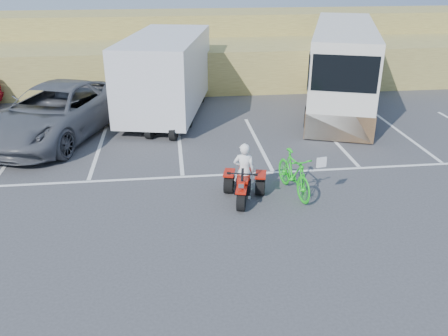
{
  "coord_description": "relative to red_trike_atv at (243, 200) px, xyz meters",
  "views": [
    {
      "loc": [
        -0.28,
        -10.2,
        5.87
      ],
      "look_at": [
        1.01,
        0.67,
        1.0
      ],
      "focal_mm": 38.0,
      "sensor_mm": 36.0,
      "label": 1
    }
  ],
  "objects": [
    {
      "name": "rider",
      "position": [
        0.04,
        0.15,
        0.78
      ],
      "size": [
        0.64,
        0.5,
        1.55
      ],
      "primitive_type": "imported",
      "rotation": [
        0.0,
        0.0,
        2.89
      ],
      "color": "white",
      "rests_on": "ground"
    },
    {
      "name": "grass_embankment",
      "position": [
        -1.53,
        14.73,
        1.42
      ],
      "size": [
        40.0,
        8.5,
        3.1
      ],
      "color": "olive",
      "rests_on": "ground"
    },
    {
      "name": "red_trike_atv",
      "position": [
        0.0,
        0.0,
        0.0
      ],
      "size": [
        1.46,
        1.74,
        0.98
      ],
      "primitive_type": null,
      "rotation": [
        0.0,
        0.0,
        -0.25
      ],
      "color": "#B1160A",
      "rests_on": "ground"
    },
    {
      "name": "rv_motorhome",
      "position": [
        5.44,
        8.2,
        1.45
      ],
      "size": [
        5.28,
        9.52,
        3.33
      ],
      "rotation": [
        0.0,
        0.0,
        -0.34
      ],
      "color": "silver",
      "rests_on": "ground"
    },
    {
      "name": "quad_atv_blue",
      "position": [
        -3.06,
        6.66,
        0.0
      ],
      "size": [
        1.7,
        1.97,
        1.08
      ],
      "primitive_type": null,
      "rotation": [
        0.0,
        0.0,
        0.32
      ],
      "color": "navy",
      "rests_on": "ground"
    },
    {
      "name": "parking_stripes",
      "position": [
        -0.67,
        3.32,
        0.0
      ],
      "size": [
        28.0,
        5.16,
        0.01
      ],
      "color": "white",
      "rests_on": "ground"
    },
    {
      "name": "cargo_trailer",
      "position": [
        -1.88,
        8.01,
        1.68
      ],
      "size": [
        4.02,
        7.08,
        3.11
      ],
      "rotation": [
        0.0,
        0.0,
        -0.21
      ],
      "color": "silver",
      "rests_on": "ground"
    },
    {
      "name": "grey_pickup",
      "position": [
        -5.8,
        5.63,
        0.91
      ],
      "size": [
        5.12,
        7.22,
        1.83
      ],
      "primitive_type": "imported",
      "rotation": [
        0.0,
        0.0,
        -0.35
      ],
      "color": "#4E5056",
      "rests_on": "ground"
    },
    {
      "name": "quad_atv_green",
      "position": [
        -1.98,
        5.34,
        0.0
      ],
      "size": [
        1.51,
        1.74,
        0.96
      ],
      "primitive_type": null,
      "rotation": [
        0.0,
        0.0,
        -0.33
      ],
      "color": "#195212",
      "rests_on": "ground"
    },
    {
      "name": "green_dirt_bike",
      "position": [
        1.41,
        0.26,
        0.59
      ],
      "size": [
        0.91,
        2.03,
        1.18
      ],
      "primitive_type": "imported",
      "rotation": [
        0.0,
        0.0,
        0.19
      ],
      "color": "#14BF19",
      "rests_on": "ground"
    },
    {
      "name": "ground",
      "position": [
        -1.53,
        -0.75,
        0.0
      ],
      "size": [
        100.0,
        100.0,
        0.0
      ],
      "primitive_type": "plane",
      "color": "#3C3C3F",
      "rests_on": "ground"
    }
  ]
}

